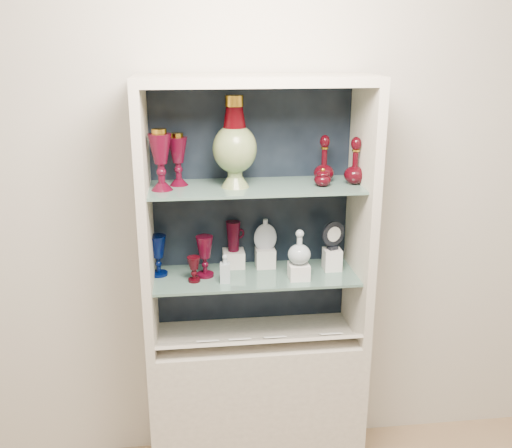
{
  "coord_description": "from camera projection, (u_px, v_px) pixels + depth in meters",
  "views": [
    {
      "loc": [
        -0.29,
        -0.86,
        2.07
      ],
      "look_at": [
        0.0,
        1.53,
        1.3
      ],
      "focal_mm": 40.0,
      "sensor_mm": 36.0,
      "label": 1
    }
  ],
  "objects": [
    {
      "name": "clear_round_decanter",
      "position": [
        299.0,
        248.0,
        2.53
      ],
      "size": [
        0.13,
        0.13,
        0.15
      ],
      "primitive_type": null,
      "rotation": [
        0.0,
        0.0,
        -0.41
      ],
      "color": "#9AADB4",
      "rests_on": "riser_clear_round_decanter"
    },
    {
      "name": "label_card_0",
      "position": [
        330.0,
        334.0,
        2.61
      ],
      "size": [
        0.1,
        0.06,
        0.03
      ],
      "primitive_type": "cube",
      "rotation": [
        -0.44,
        0.0,
        0.0
      ],
      "color": "white",
      "rests_on": "label_ledge"
    },
    {
      "name": "label_ledge",
      "position": [
        259.0,
        341.0,
        2.58
      ],
      "size": [
        0.92,
        0.17,
        0.09
      ],
      "primitive_type": "cube",
      "rotation": [
        -0.44,
        0.0,
        0.0
      ],
      "color": "#BDB3A0",
      "rests_on": "cabinet_base"
    },
    {
      "name": "flat_flask",
      "position": [
        265.0,
        233.0,
        2.66
      ],
      "size": [
        0.11,
        0.04,
        0.15
      ],
      "primitive_type": null,
      "rotation": [
        0.0,
        0.0,
        0.0
      ],
      "color": "#ACB4C1",
      "rests_on": "riser_flat_flask"
    },
    {
      "name": "lidded_bowl",
      "position": [
        323.0,
        177.0,
        2.47
      ],
      "size": [
        0.09,
        0.09,
        0.08
      ],
      "primitive_type": null,
      "rotation": [
        0.0,
        0.0,
        -0.19
      ],
      "color": "#3A050C",
      "rests_on": "shelf_upper"
    },
    {
      "name": "riser_cameo_medallion",
      "position": [
        332.0,
        259.0,
        2.66
      ],
      "size": [
        0.08,
        0.08,
        0.1
      ],
      "primitive_type": "cube",
      "color": "silver",
      "rests_on": "shelf_lower"
    },
    {
      "name": "riser_ruby_pitcher",
      "position": [
        234.0,
        258.0,
        2.7
      ],
      "size": [
        0.1,
        0.1,
        0.08
      ],
      "primitive_type": "cube",
      "color": "silver",
      "rests_on": "shelf_lower"
    },
    {
      "name": "shelf_lower",
      "position": [
        255.0,
        276.0,
        2.62
      ],
      "size": [
        0.92,
        0.34,
        0.01
      ],
      "primitive_type": "cube",
      "color": "slate",
      "rests_on": "cabinet_side_left"
    },
    {
      "name": "cabinet_side_left",
      "position": [
        146.0,
        222.0,
        2.46
      ],
      "size": [
        0.04,
        0.4,
        1.15
      ],
      "primitive_type": "cube",
      "color": "#BDB3A0",
      "rests_on": "cabinet_base"
    },
    {
      "name": "ruby_goblet_small",
      "position": [
        194.0,
        269.0,
        2.53
      ],
      "size": [
        0.06,
        0.06,
        0.12
      ],
      "primitive_type": null,
      "rotation": [
        0.0,
        0.0,
        -0.02
      ],
      "color": "#3A050C",
      "rests_on": "shelf_lower"
    },
    {
      "name": "cabinet_base",
      "position": [
        256.0,
        403.0,
        2.8
      ],
      "size": [
        1.0,
        0.4,
        0.75
      ],
      "primitive_type": "cube",
      "color": "#BDB3A0",
      "rests_on": "ground"
    },
    {
      "name": "label_card_1",
      "position": [
        275.0,
        337.0,
        2.58
      ],
      "size": [
        0.1,
        0.06,
        0.03
      ],
      "primitive_type": "cube",
      "rotation": [
        -0.44,
        0.0,
        0.0
      ],
      "color": "white",
      "rests_on": "label_ledge"
    },
    {
      "name": "riser_flat_flask",
      "position": [
        265.0,
        257.0,
        2.7
      ],
      "size": [
        0.09,
        0.09,
        0.09
      ],
      "primitive_type": "cube",
      "color": "silver",
      "rests_on": "shelf_lower"
    },
    {
      "name": "enamel_urn",
      "position": [
        235.0,
        142.0,
        2.41
      ],
      "size": [
        0.22,
        0.22,
        0.39
      ],
      "primitive_type": null,
      "rotation": [
        0.0,
        0.0,
        0.21
      ],
      "color": "#094A0F",
      "rests_on": "shelf_upper"
    },
    {
      "name": "riser_clear_round_decanter",
      "position": [
        299.0,
        271.0,
        2.56
      ],
      "size": [
        0.09,
        0.09,
        0.07
      ],
      "primitive_type": "cube",
      "color": "silver",
      "rests_on": "shelf_lower"
    },
    {
      "name": "pedestal_lamp_right",
      "position": [
        161.0,
        160.0,
        2.38
      ],
      "size": [
        0.12,
        0.12,
        0.26
      ],
      "primitive_type": null,
      "rotation": [
        0.0,
        0.0,
        -0.22
      ],
      "color": "#480819",
      "rests_on": "shelf_upper"
    },
    {
      "name": "clear_square_bottle",
      "position": [
        225.0,
        268.0,
        2.51
      ],
      "size": [
        0.05,
        0.05,
        0.13
      ],
      "primitive_type": null,
      "rotation": [
        0.0,
        0.0,
        -0.1
      ],
      "color": "#9AADB4",
      "rests_on": "shelf_lower"
    },
    {
      "name": "ruby_goblet_tall",
      "position": [
        205.0,
        256.0,
        2.57
      ],
      "size": [
        0.09,
        0.09,
        0.19
      ],
      "primitive_type": null,
      "rotation": [
        0.0,
        0.0,
        0.1
      ],
      "color": "#480819",
      "rests_on": "shelf_lower"
    },
    {
      "name": "shelf_upper",
      "position": [
        255.0,
        187.0,
        2.49
      ],
      "size": [
        0.92,
        0.34,
        0.01
      ],
      "primitive_type": "cube",
      "color": "slate",
      "rests_on": "cabinet_side_left"
    },
    {
      "name": "label_card_3",
      "position": [
        239.0,
        339.0,
        2.56
      ],
      "size": [
        0.1,
        0.06,
        0.03
      ],
      "primitive_type": "cube",
      "rotation": [
        -0.44,
        0.0,
        0.0
      ],
      "color": "white",
      "rests_on": "label_ledge"
    },
    {
      "name": "ruby_decanter_a",
      "position": [
        324.0,
        156.0,
        2.53
      ],
      "size": [
        0.11,
        0.11,
        0.24
      ],
      "primitive_type": null,
      "rotation": [
        0.0,
        0.0,
        -0.16
      ],
      "color": "#3A050C",
      "rests_on": "shelf_upper"
    },
    {
      "name": "pedestal_lamp_left",
      "position": [
        178.0,
        159.0,
        2.47
      ],
      "size": [
        0.11,
        0.11,
        0.23
      ],
      "primitive_type": null,
      "rotation": [
        0.0,
        0.0,
        0.38
      ],
      "color": "#480819",
      "rests_on": "shelf_upper"
    },
    {
      "name": "cabinet_back_panel",
      "position": [
        251.0,
        207.0,
        2.7
      ],
      "size": [
        0.98,
        0.02,
        1.15
      ],
      "primitive_type": "cube",
      "color": "black",
      "rests_on": "cabinet_base"
    },
    {
      "name": "cabinet_top_cap",
      "position": [
        256.0,
        80.0,
        2.34
      ],
      "size": [
        1.0,
        0.4,
        0.04
      ],
      "primitive_type": "cube",
      "color": "#BDB3A0",
      "rests_on": "cabinet_side_left"
    },
    {
      "name": "cabinet_side_right",
      "position": [
        362.0,
        215.0,
        2.57
      ],
      "size": [
        0.04,
        0.4,
        1.15
      ],
      "primitive_type": "cube",
      "color": "#BDB3A0",
      "rests_on": "cabinet_base"
    },
    {
      "name": "cameo_medallion",
      "position": [
        333.0,
        235.0,
        2.63
      ],
      "size": [
        0.13,
        0.08,
        0.14
      ],
      "primitive_type": null,
      "rotation": [
        0.0,
        0.0,
        0.36
      ],
      "color": "black",
      "rests_on": "riser_cameo_medallion"
    },
    {
      "name": "label_card_2",
      "position": [
        208.0,
        341.0,
        2.55
      ],
      "size": [
        0.1,
        0.06,
        0.03
      ],
      "primitive_type": "cube",
      "rotation": [
        -0.44,
        0.0,
        0.0
      ],
      "color": "white",
      "rests_on": "label_ledge"
    },
    {
      "name": "ruby_pitcher",
      "position": [
        233.0,
        236.0,
        2.67
      ],
      "size": [
        0.13,
        0.1,
        0.14
      ],
      "primitive_type": null,
      "rotation": [
        0.0,
        0.0,
        0.41
      ],
      "color": "#480819",
      "rests_on": "riser_ruby_pitcher"
    },
    {
      "name": "wall_back",
      "position": [
        250.0,
        190.0,
        2.7
      ],
      "size": [
        3.5,
        0.02,
        2.8
      ],
      "primitive_type": "cube",
      "color": "beige",
      "rests_on": "ground"
    },
    {
      "name": "ruby_decanter_b",
      "position": [
        355.0,
        159.0,
        2.49
      ],
      "size": [
        0.12,
        0.12,
        0.22
      ],
      "primitive_type": null,
      "rotation": [
        0.0,
        0.0,
        -0.41
      ],
      "color": "#3A050C",
      "rests_on": "shelf_upper"
    },
    {
      "name": "cobalt_goblet",
      "position": [
        158.0,
        256.0,
        2.58
      ],
      "size": [
        0.09,
        0.09,
        0.19
      ],
      "primitive_type": null,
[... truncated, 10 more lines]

